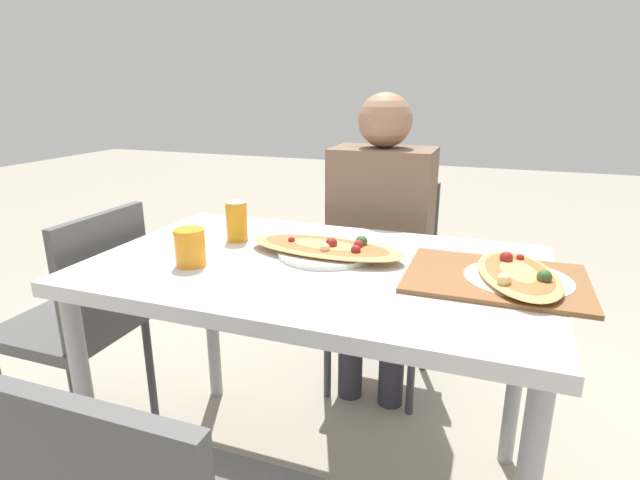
% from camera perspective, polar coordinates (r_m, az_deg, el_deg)
% --- Properties ---
extents(dining_table, '(1.25, 0.76, 0.76)m').
position_cam_1_polar(dining_table, '(1.42, -0.37, -5.68)').
color(dining_table, silver).
rests_on(dining_table, ground_plane).
extents(chair_far_seated, '(0.40, 0.40, 0.85)m').
position_cam_1_polar(chair_far_seated, '(2.11, 7.40, -3.46)').
color(chair_far_seated, '#4C4C4C').
rests_on(chair_far_seated, ground_plane).
extents(chair_side_left, '(0.40, 0.40, 0.85)m').
position_cam_1_polar(chair_side_left, '(1.88, -25.41, -7.77)').
color(chair_side_left, '#4C4C4C').
rests_on(chair_side_left, ground_plane).
extents(person_seated, '(0.38, 0.27, 1.21)m').
position_cam_1_polar(person_seated, '(1.94, 6.92, 1.54)').
color(person_seated, '#2D2D38').
rests_on(person_seated, ground_plane).
extents(pizza_main, '(0.48, 0.27, 0.06)m').
position_cam_1_polar(pizza_main, '(1.44, 0.83, -0.99)').
color(pizza_main, white).
rests_on(pizza_main, dining_table).
extents(soda_can, '(0.07, 0.07, 0.12)m').
position_cam_1_polar(soda_can, '(1.59, -9.51, 2.10)').
color(soda_can, orange).
rests_on(soda_can, dining_table).
extents(drink_glass, '(0.08, 0.08, 0.10)m').
position_cam_1_polar(drink_glass, '(1.40, -14.63, -0.81)').
color(drink_glass, orange).
rests_on(drink_glass, dining_table).
extents(serving_tray, '(0.44, 0.33, 0.01)m').
position_cam_1_polar(serving_tray, '(1.34, 19.41, -4.14)').
color(serving_tray, brown).
rests_on(serving_tray, dining_table).
extents(pizza_second, '(0.26, 0.39, 0.06)m').
position_cam_1_polar(pizza_second, '(1.33, 21.70, -3.83)').
color(pizza_second, white).
rests_on(pizza_second, dining_table).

